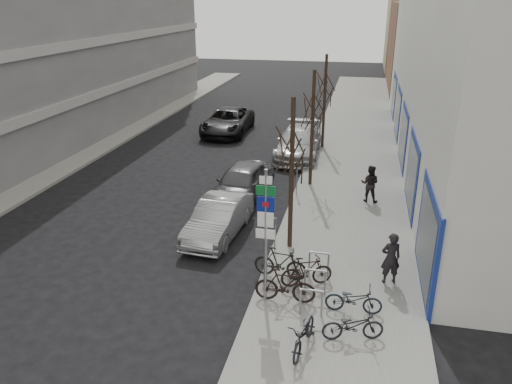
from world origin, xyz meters
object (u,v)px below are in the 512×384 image
at_px(tree_near, 292,139).
at_px(meter_mid, 297,179).
at_px(bike_far_inner, 307,271).
at_px(tree_far, 326,79).
at_px(meter_back, 310,145).
at_px(bike_near_right, 285,285).
at_px(parked_car_mid, 242,183).
at_px(bike_near_left, 304,332).
at_px(lane_car, 228,121).
at_px(pedestrian_near, 391,258).
at_px(bike_mid_inner, 280,263).
at_px(highway_sign_pole, 266,229).
at_px(tree_mid, 313,101).
at_px(bike_rack, 315,279).
at_px(parked_car_back, 298,143).
at_px(bike_far_curb, 353,323).
at_px(parked_car_front, 218,218).
at_px(pedestrian_far, 370,183).
at_px(meter_front, 275,231).
at_px(bike_mid_curb, 354,297).

distance_m(tree_near, meter_mid, 5.95).
bearing_deg(tree_near, bike_far_inner, -70.27).
bearing_deg(tree_far, meter_back, -100.20).
height_order(bike_near_right, parked_car_mid, parked_car_mid).
bearing_deg(bike_near_left, lane_car, 119.49).
bearing_deg(pedestrian_near, bike_mid_inner, -9.60).
distance_m(highway_sign_pole, tree_mid, 10.15).
bearing_deg(bike_mid_inner, parked_car_mid, 30.83).
relative_size(tree_near, bike_near_left, 3.20).
height_order(highway_sign_pole, bike_rack, highway_sign_pole).
relative_size(bike_near_right, bike_mid_inner, 1.03).
xyz_separation_m(bike_near_right, parked_car_back, (-1.59, 14.66, 0.13)).
xyz_separation_m(bike_near_left, bike_near_right, (-0.81, 2.00, 0.02)).
bearing_deg(pedestrian_near, tree_near, -44.36).
bearing_deg(bike_far_curb, bike_mid_inner, 27.05).
distance_m(bike_near_right, pedestrian_near, 3.47).
bearing_deg(lane_car, bike_far_inner, -68.75).
bearing_deg(tree_far, bike_far_inner, -86.71).
bearing_deg(parked_car_mid, parked_car_front, -82.50).
bearing_deg(pedestrian_far, bike_far_inner, 85.94).
xyz_separation_m(meter_front, parked_car_back, (-0.75, 11.68, -0.09)).
distance_m(highway_sign_pole, bike_far_inner, 2.35).
distance_m(bike_near_right, bike_mid_curb, 1.97).
xyz_separation_m(highway_sign_pole, bike_far_inner, (1.09, 1.03, -1.81)).
height_order(tree_near, bike_far_curb, tree_near).
bearing_deg(bike_mid_inner, pedestrian_far, -13.87).
bearing_deg(meter_front, parked_car_mid, 116.35).
distance_m(tree_far, lane_car, 7.65).
xyz_separation_m(bike_mid_curb, parked_car_front, (-5.15, 4.18, 0.07)).
height_order(bike_near_left, bike_near_right, bike_near_right).
relative_size(bike_near_left, bike_mid_inner, 0.99).
height_order(parked_car_back, lane_car, parked_car_back).
xyz_separation_m(meter_mid, meter_back, (0.00, 5.50, 0.00)).
distance_m(bike_far_curb, parked_car_back, 16.40).
xyz_separation_m(bike_rack, meter_mid, (-1.65, 7.90, 0.26)).
bearing_deg(parked_car_back, tree_near, -84.85).
height_order(tree_near, bike_far_inner, tree_near).
bearing_deg(tree_far, bike_mid_curb, -81.94).
xyz_separation_m(bike_near_right, bike_mid_curb, (1.96, -0.12, -0.06)).
bearing_deg(tree_mid, tree_far, 90.00).
distance_m(tree_far, parked_car_front, 13.19).
relative_size(bike_mid_curb, parked_car_front, 0.37).
height_order(bike_rack, pedestrian_far, pedestrian_far).
distance_m(parked_car_mid, parked_car_back, 7.12).
bearing_deg(tree_far, meter_mid, -93.22).
bearing_deg(parked_car_back, bike_far_inner, -82.28).
bearing_deg(lane_car, parked_car_back, -39.78).
height_order(meter_mid, bike_mid_inner, meter_mid).
xyz_separation_m(tree_near, pedestrian_near, (3.38, -1.77, -3.11)).
bearing_deg(bike_far_inner, meter_front, 10.65).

